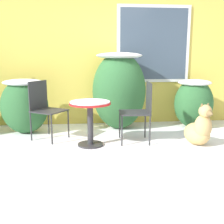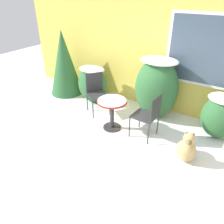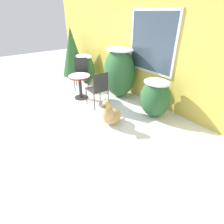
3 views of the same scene
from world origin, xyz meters
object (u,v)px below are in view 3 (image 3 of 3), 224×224
Objects in this scene: dog at (110,115)px; patio_chair_near_table at (81,72)px; patio_chair_far_side at (98,88)px; patio_table at (80,82)px.

patio_chair_near_table is at bearing 153.15° from dog.
dog is at bearing 75.34° from patio_chair_far_side.
dog is (0.89, -0.28, -0.30)m from patio_chair_far_side.
patio_chair_near_table is at bearing -99.52° from patio_chair_far_side.
patio_table is 0.81m from patio_chair_far_side.
patio_chair_far_side reaches higher than dog.
patio_chair_near_table reaches higher than patio_table.
dog is (2.42, -0.62, -0.30)m from patio_chair_near_table.
patio_table is 1.01× the size of dog.
dog is at bearing -70.62° from patio_chair_near_table.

